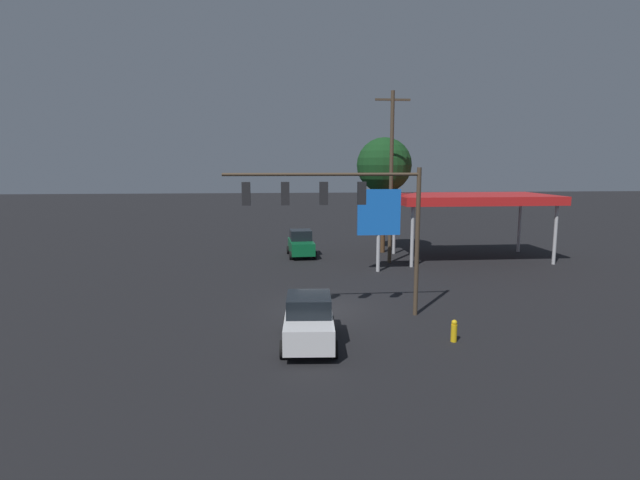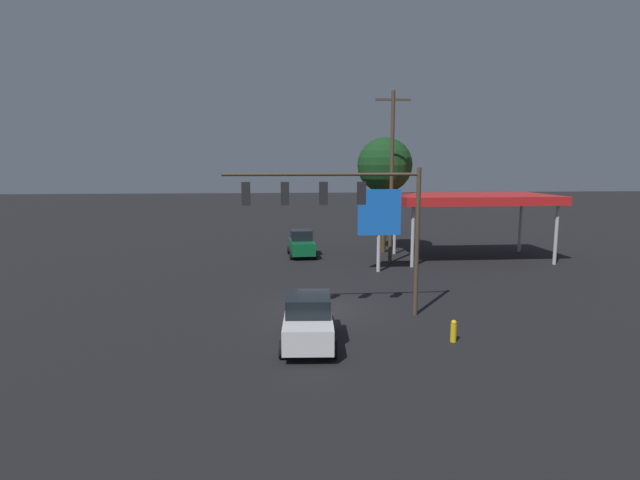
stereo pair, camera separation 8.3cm
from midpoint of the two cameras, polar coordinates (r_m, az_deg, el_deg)
ground_plane at (r=24.12m, az=0.52°, el=-7.84°), size 200.00×200.00×0.00m
traffic_signal_assembly at (r=21.91m, az=2.34°, el=4.11°), size 8.69×0.43×6.71m
utility_pole at (r=34.85m, az=8.26°, el=7.43°), size 2.40×0.26×11.76m
gas_station_canopy at (r=37.71m, az=17.06°, el=4.46°), size 11.25×6.33×4.71m
price_sign at (r=31.92m, az=6.86°, el=2.89°), size 2.76×0.27×5.30m
sedan_waiting at (r=19.29m, az=-1.23°, el=-9.13°), size 2.29×4.51×1.93m
hatchback_crossing at (r=37.47m, az=-2.06°, el=-0.44°), size 2.10×3.87×1.97m
street_tree at (r=39.01m, az=7.46°, el=8.44°), size 4.22×4.22×8.91m
fire_hydrant at (r=20.36m, az=15.13°, el=-10.00°), size 0.24×0.24×0.88m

